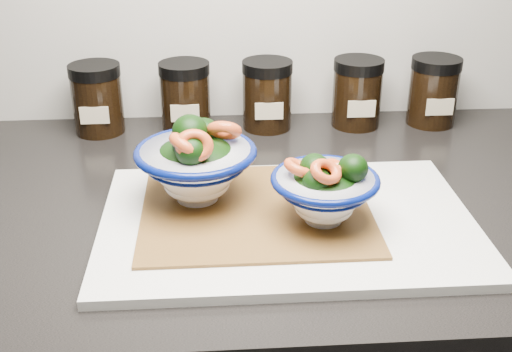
{
  "coord_description": "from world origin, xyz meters",
  "views": [
    {
      "loc": [
        -0.09,
        0.7,
        1.3
      ],
      "look_at": [
        -0.04,
        1.39,
        0.96
      ],
      "focal_mm": 45.0,
      "sensor_mm": 36.0,
      "label": 1
    }
  ],
  "objects": [
    {
      "name": "countertop",
      "position": [
        0.0,
        1.45,
        0.88
      ],
      "size": [
        3.5,
        0.6,
        0.04
      ],
      "primitive_type": "cube",
      "color": "black",
      "rests_on": "cabinet"
    },
    {
      "name": "spice_jar_a",
      "position": [
        -0.28,
        1.69,
        0.96
      ],
      "size": [
        0.08,
        0.08,
        0.11
      ],
      "color": "black",
      "rests_on": "countertop"
    },
    {
      "name": "cutting_board",
      "position": [
        -0.0,
        1.37,
        0.91
      ],
      "size": [
        0.45,
        0.3,
        0.01
      ],
      "primitive_type": "cube",
      "color": "silver",
      "rests_on": "countertop"
    },
    {
      "name": "spice_jar_d",
      "position": [
        0.15,
        1.69,
        0.96
      ],
      "size": [
        0.08,
        0.08,
        0.11
      ],
      "color": "black",
      "rests_on": "countertop"
    },
    {
      "name": "bamboo_mat",
      "position": [
        -0.04,
        1.39,
        0.91
      ],
      "size": [
        0.28,
        0.24,
        0.0
      ],
      "primitive_type": "cube",
      "color": "olive",
      "rests_on": "cutting_board"
    },
    {
      "name": "spice_jar_b",
      "position": [
        -0.13,
        1.69,
        0.96
      ],
      "size": [
        0.08,
        0.08,
        0.11
      ],
      "color": "black",
      "rests_on": "countertop"
    },
    {
      "name": "bowl_left",
      "position": [
        -0.11,
        1.42,
        0.96
      ],
      "size": [
        0.15,
        0.15,
        0.12
      ],
      "rotation": [
        0.0,
        0.0,
        -0.32
      ],
      "color": "white",
      "rests_on": "bamboo_mat"
    },
    {
      "name": "spice_jar_e",
      "position": [
        0.28,
        1.69,
        0.96
      ],
      "size": [
        0.08,
        0.08,
        0.11
      ],
      "color": "black",
      "rests_on": "countertop"
    },
    {
      "name": "spice_jar_c",
      "position": [
        -0.0,
        1.69,
        0.96
      ],
      "size": [
        0.08,
        0.08,
        0.11
      ],
      "color": "black",
      "rests_on": "countertop"
    },
    {
      "name": "bowl_right",
      "position": [
        0.04,
        1.35,
        0.96
      ],
      "size": [
        0.13,
        0.13,
        0.09
      ],
      "rotation": [
        0.0,
        0.0,
        0.3
      ],
      "color": "white",
      "rests_on": "bamboo_mat"
    }
  ]
}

